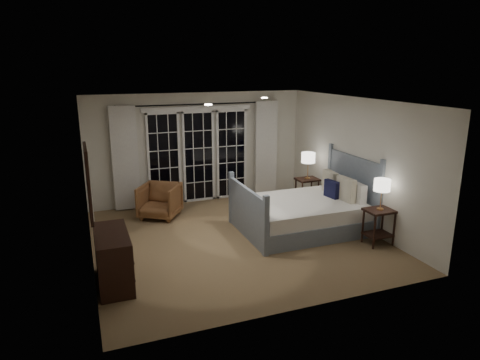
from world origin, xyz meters
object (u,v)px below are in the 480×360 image
object	(u,v)px
bed	(305,212)
lamp_right	(308,158)
nightstand_right	(307,188)
lamp_left	(382,186)
dresser	(113,259)
nightstand_left	(379,221)
armchair	(160,201)

from	to	relation	value
bed	lamp_right	bearing A→B (deg)	58.95
bed	nightstand_right	world-z (taller)	bed
lamp_left	dresser	distance (m)	4.56
nightstand_left	armchair	size ratio (longest dim) A/B	0.83
lamp_left	armchair	xyz separation A→B (m)	(-3.36, 2.76, -0.73)
lamp_left	lamp_right	distance (m)	2.36
bed	dresser	size ratio (longest dim) A/B	2.11
lamp_left	lamp_right	world-z (taller)	lamp_right
bed	dresser	world-z (taller)	bed
dresser	bed	bearing A→B (deg)	14.18
bed	dresser	distance (m)	3.76
lamp_left	bed	bearing A→B (deg)	128.12
nightstand_right	lamp_right	world-z (taller)	lamp_right
nightstand_left	lamp_left	distance (m)	0.66
lamp_left	dresser	size ratio (longest dim) A/B	0.49
armchair	dresser	bearing A→B (deg)	-81.62
bed	lamp_right	world-z (taller)	bed
nightstand_left	bed	bearing A→B (deg)	128.12
lamp_left	dresser	xyz separation A→B (m)	(-4.51, 0.18, -0.69)
nightstand_right	lamp_left	size ratio (longest dim) A/B	1.15
lamp_left	armchair	world-z (taller)	lamp_left
bed	armchair	bearing A→B (deg)	146.36
nightstand_right	lamp_right	size ratio (longest dim) A/B	1.07
nightstand_right	lamp_right	xyz separation A→B (m)	(-0.00, -0.00, 0.69)
bed	lamp_left	bearing A→B (deg)	-51.88
bed	armchair	distance (m)	2.99
bed	nightstand_left	xyz separation A→B (m)	(0.86, -1.10, 0.09)
nightstand_right	dresser	xyz separation A→B (m)	(-4.40, -2.17, -0.02)
nightstand_left	dresser	size ratio (longest dim) A/B	0.58
bed	armchair	xyz separation A→B (m)	(-2.49, 1.66, 0.01)
bed	armchair	world-z (taller)	bed
nightstand_left	armchair	xyz separation A→B (m)	(-3.36, 2.76, -0.07)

